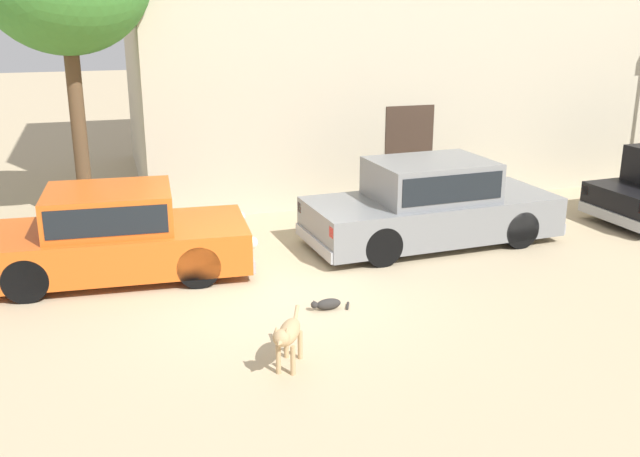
% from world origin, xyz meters
% --- Properties ---
extents(ground_plane, '(80.00, 80.00, 0.00)m').
position_xyz_m(ground_plane, '(0.00, 0.00, 0.00)').
color(ground_plane, tan).
extents(parked_sedan_nearest, '(4.37, 2.05, 1.42)m').
position_xyz_m(parked_sedan_nearest, '(-2.19, 1.50, 0.70)').
color(parked_sedan_nearest, '#D15619').
rests_on(parked_sedan_nearest, ground_plane).
extents(parked_sedan_second, '(4.72, 2.09, 1.52)m').
position_xyz_m(parked_sedan_second, '(3.31, 1.57, 0.75)').
color(parked_sedan_second, slate).
rests_on(parked_sedan_second, ground_plane).
extents(apartment_block, '(15.74, 6.98, 8.13)m').
position_xyz_m(apartment_block, '(6.42, 7.81, 4.06)').
color(apartment_block, '#BCB299').
rests_on(apartment_block, ground_plane).
extents(stray_dog_spotted, '(0.55, 0.96, 0.69)m').
position_xyz_m(stray_dog_spotted, '(-0.34, -2.31, 0.44)').
color(stray_dog_spotted, tan).
rests_on(stray_dog_spotted, ground_plane).
extents(stray_cat, '(0.61, 0.22, 0.16)m').
position_xyz_m(stray_cat, '(0.63, -0.77, 0.08)').
color(stray_cat, '#2D2B28').
rests_on(stray_cat, ground_plane).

